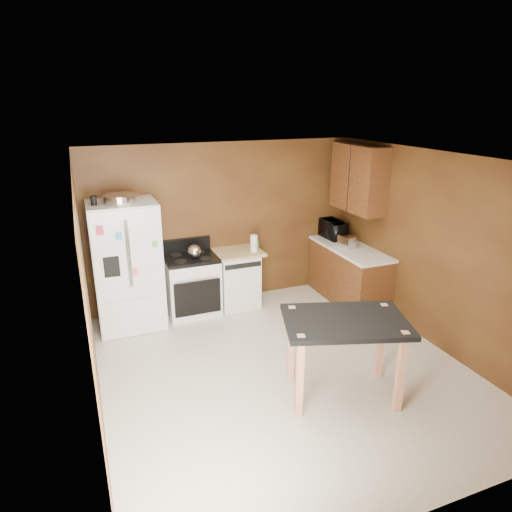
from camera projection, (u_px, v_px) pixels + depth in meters
floor at (284, 369)px, 5.51m from camera, size 4.50×4.50×0.00m
ceiling at (289, 160)px, 4.70m from camera, size 4.50×4.50×0.00m
wall_back at (225, 224)px, 7.08m from camera, size 4.20×0.00×4.20m
wall_front at (425, 383)px, 3.13m from camera, size 4.20×0.00×4.20m
wall_left at (88, 302)px, 4.38m from camera, size 0.00×4.50×4.50m
wall_right at (435, 251)px, 5.83m from camera, size 0.00×4.50×4.50m
roasting_pan at (120, 199)px, 5.97m from camera, size 0.44×0.44×0.11m
pen_cup at (94, 201)px, 5.83m from camera, size 0.08×0.08×0.12m
kettle at (194, 252)px, 6.60m from camera, size 0.20×0.20×0.20m
paper_towel at (254, 243)px, 6.92m from camera, size 0.14×0.14×0.26m
green_canister at (256, 244)px, 7.14m from camera, size 0.12×0.12×0.10m
toaster at (347, 242)px, 7.07m from camera, size 0.20×0.28×0.19m
microwave at (333, 230)px, 7.55m from camera, size 0.36×0.51×0.27m
refrigerator at (127, 266)px, 6.32m from camera, size 0.90×0.80×1.80m
gas_range at (192, 284)px, 6.83m from camera, size 0.76×0.68×1.10m
dishwasher at (237, 278)px, 7.11m from camera, size 0.78×0.63×0.89m
right_cabinets at (352, 246)px, 7.16m from camera, size 0.63×1.58×2.45m
island at (345, 331)px, 4.81m from camera, size 1.48×1.20×0.92m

